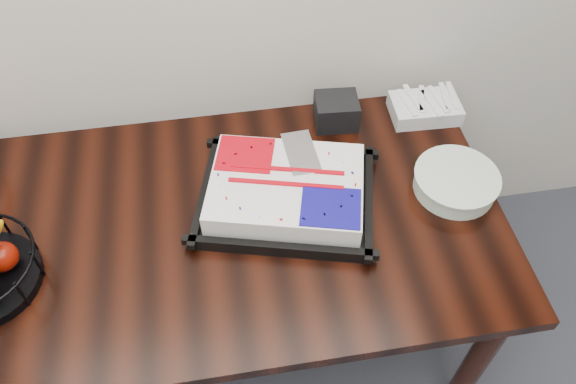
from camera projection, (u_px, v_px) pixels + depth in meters
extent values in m
cube|color=black|center=(191.00, 230.00, 1.61)|extent=(1.80, 0.90, 0.04)
cylinder|color=black|center=(477.00, 361.00, 1.75)|extent=(0.07, 0.07, 0.71)
cylinder|color=black|center=(407.00, 183.00, 2.21)|extent=(0.07, 0.07, 0.71)
cube|color=black|center=(286.00, 199.00, 1.64)|extent=(0.58, 0.50, 0.02)
cube|color=white|center=(286.00, 189.00, 1.60)|extent=(0.50, 0.42, 0.08)
cube|color=#B60311|center=(237.00, 163.00, 1.61)|extent=(0.19, 0.18, 0.00)
cube|color=#100B7A|center=(338.00, 197.00, 1.53)|extent=(0.19, 0.18, 0.00)
cube|color=silver|center=(291.00, 151.00, 1.64)|extent=(0.10, 0.18, 0.00)
cylinder|color=white|center=(455.00, 183.00, 1.66)|extent=(0.24, 0.24, 0.05)
cylinder|color=white|center=(458.00, 176.00, 1.63)|extent=(0.25, 0.25, 0.01)
cube|color=silver|center=(425.00, 108.00, 1.86)|extent=(0.23, 0.15, 0.06)
cube|color=black|center=(336.00, 111.00, 1.82)|extent=(0.15, 0.13, 0.10)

